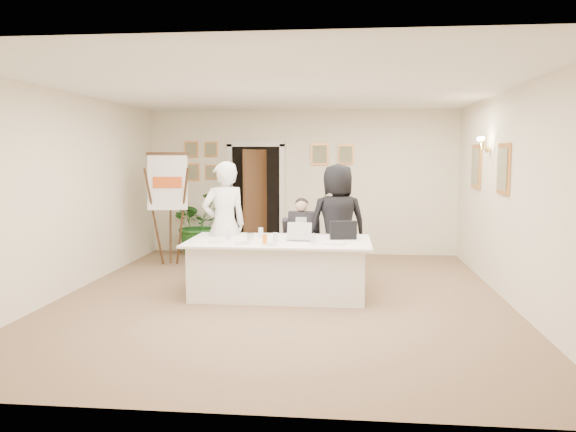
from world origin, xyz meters
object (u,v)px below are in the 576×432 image
(flip_chart, at_px, (169,215))
(conference_table, at_px, (279,267))
(paper_stack, at_px, (335,243))
(oj_glass, at_px, (265,239))
(standing_man, at_px, (224,225))
(standing_woman, at_px, (337,224))
(laptop, at_px, (300,230))
(potted_palm, at_px, (199,223))
(steel_jug, at_px, (250,237))
(laptop_bag, at_px, (343,230))
(seated_man, at_px, (301,239))

(flip_chart, bearing_deg, conference_table, -41.26)
(conference_table, bearing_deg, paper_stack, -19.04)
(flip_chart, bearing_deg, oj_glass, -48.60)
(standing_man, height_order, paper_stack, standing_man)
(standing_woman, height_order, laptop, standing_woman)
(standing_man, relative_size, potted_palm, 1.53)
(paper_stack, distance_m, steel_jug, 1.17)
(laptop, xyz_separation_m, oj_glass, (-0.43, -0.43, -0.07))
(standing_man, relative_size, laptop_bag, 5.07)
(paper_stack, bearing_deg, oj_glass, -171.82)
(standing_woman, distance_m, steel_jug, 1.46)
(standing_man, bearing_deg, laptop, 131.29)
(conference_table, height_order, steel_jug, steel_jug)
(paper_stack, bearing_deg, flip_chart, 143.58)
(potted_palm, height_order, laptop_bag, potted_palm)
(laptop, bearing_deg, potted_palm, 133.58)
(laptop_bag, xyz_separation_m, steel_jug, (-1.26, -0.25, -0.07))
(standing_woman, xyz_separation_m, paper_stack, (-0.02, -1.05, -0.12))
(potted_palm, height_order, laptop, potted_palm)
(flip_chart, distance_m, laptop, 3.08)
(laptop_bag, xyz_separation_m, oj_glass, (-1.02, -0.55, -0.06))
(standing_man, height_order, laptop, standing_man)
(conference_table, relative_size, standing_man, 1.35)
(laptop_bag, bearing_deg, seated_man, 118.13)
(potted_palm, relative_size, oj_glass, 9.31)
(conference_table, relative_size, seated_man, 1.92)
(standing_man, xyz_separation_m, potted_palm, (-1.10, 2.70, -0.32))
(standing_woman, bearing_deg, paper_stack, 74.11)
(laptop_bag, relative_size, steel_jug, 3.31)
(standing_woman, relative_size, laptop_bag, 4.99)
(standing_woman, bearing_deg, potted_palm, -54.85)
(flip_chart, height_order, paper_stack, flip_chart)
(standing_man, relative_size, oj_glass, 14.21)
(seated_man, height_order, standing_man, standing_man)
(conference_table, relative_size, oj_glass, 19.22)
(standing_man, bearing_deg, standing_woman, 161.81)
(standing_man, distance_m, steel_jug, 0.67)
(conference_table, bearing_deg, steel_jug, -166.11)
(conference_table, relative_size, flip_chart, 1.29)
(standing_man, bearing_deg, seated_man, 176.79)
(standing_woman, bearing_deg, seated_man, -33.89)
(standing_woman, relative_size, steel_jug, 16.52)
(potted_palm, bearing_deg, paper_stack, -50.90)
(oj_glass, bearing_deg, seated_man, 74.72)
(conference_table, xyz_separation_m, paper_stack, (0.77, -0.27, 0.40))
(seated_man, height_order, potted_palm, seated_man)
(flip_chart, xyz_separation_m, standing_woman, (2.96, -1.12, 0.01))
(conference_table, distance_m, flip_chart, 2.93)
(standing_man, distance_m, potted_palm, 2.93)
(flip_chart, height_order, oj_glass, flip_chart)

